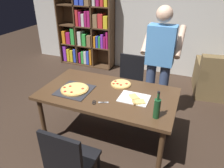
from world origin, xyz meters
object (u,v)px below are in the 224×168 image
object	(u,v)px
bookshelf	(87,28)
person_serving_pizza	(160,60)
dining_table	(108,97)
second_pizza_plain	(121,84)
chair_far_side	(130,78)
pepperoni_pizza_on_tray	(75,90)
wine_bottle	(157,108)
kitchen_scissors	(97,102)
chair_near_camera	(69,160)

from	to	relation	value
bookshelf	person_serving_pizza	distance (m)	2.63
dining_table	second_pizza_plain	distance (m)	0.29
chair_far_side	person_serving_pizza	xyz separation A→B (m)	(0.50, -0.22, 0.49)
bookshelf	pepperoni_pizza_on_tray	world-z (taller)	bookshelf
pepperoni_pizza_on_tray	second_pizza_plain	bearing A→B (deg)	36.71
pepperoni_pizza_on_tray	dining_table	bearing A→B (deg)	15.14
wine_bottle	kitchen_scissors	bearing A→B (deg)	178.18
dining_table	wine_bottle	bearing A→B (deg)	-23.07
chair_far_side	second_pizza_plain	distance (m)	0.74
wine_bottle	pepperoni_pizza_on_tray	bearing A→B (deg)	170.87
person_serving_pizza	second_pizza_plain	bearing A→B (deg)	-131.25
chair_far_side	bookshelf	size ratio (longest dim) A/B	0.46
chair_far_side	wine_bottle	distance (m)	1.46
bookshelf	second_pizza_plain	size ratio (longest dim) A/B	7.11
chair_near_camera	bookshelf	xyz separation A→B (m)	(-1.56, 3.33, 0.42)
chair_near_camera	kitchen_scissors	distance (m)	0.73
bookshelf	chair_near_camera	bearing A→B (deg)	-64.90
chair_far_side	second_pizza_plain	xyz separation A→B (m)	(0.09, -0.69, 0.25)
bookshelf	kitchen_scissors	bearing A→B (deg)	-59.72
chair_far_side	pepperoni_pizza_on_tray	xyz separation A→B (m)	(-0.42, -1.07, 0.25)
second_pizza_plain	chair_near_camera	bearing A→B (deg)	-94.05
chair_far_side	wine_bottle	bearing A→B (deg)	-61.39
dining_table	wine_bottle	world-z (taller)	wine_bottle
dining_table	second_pizza_plain	bearing A→B (deg)	71.83
kitchen_scissors	bookshelf	bearing A→B (deg)	120.28
kitchen_scissors	pepperoni_pizza_on_tray	bearing A→B (deg)	158.94
chair_near_camera	kitchen_scissors	bearing A→B (deg)	91.44
chair_near_camera	person_serving_pizza	size ratio (longest dim) A/B	0.51
chair_near_camera	wine_bottle	world-z (taller)	wine_bottle
bookshelf	wine_bottle	xyz separation A→B (m)	(2.24, -2.66, -0.07)
kitchen_scissors	chair_far_side	bearing A→B (deg)	89.19
bookshelf	second_pizza_plain	distance (m)	2.68
wine_bottle	chair_far_side	bearing A→B (deg)	118.61
wine_bottle	person_serving_pizza	bearing A→B (deg)	99.86
dining_table	pepperoni_pizza_on_tray	world-z (taller)	pepperoni_pizza_on_tray
person_serving_pizza	pepperoni_pizza_on_tray	size ratio (longest dim) A/B	4.16
chair_near_camera	chair_far_side	size ratio (longest dim) A/B	1.00
chair_far_side	bookshelf	distance (m)	2.15
chair_far_side	pepperoni_pizza_on_tray	world-z (taller)	chair_far_side
bookshelf	second_pizza_plain	bearing A→B (deg)	-52.06
dining_table	pepperoni_pizza_on_tray	size ratio (longest dim) A/B	4.11
bookshelf	person_serving_pizza	xyz separation A→B (m)	(2.06, -1.64, 0.06)
second_pizza_plain	wine_bottle	bearing A→B (deg)	-42.97
chair_far_side	wine_bottle	world-z (taller)	wine_bottle
second_pizza_plain	dining_table	bearing A→B (deg)	-108.17
chair_far_side	wine_bottle	xyz separation A→B (m)	(0.68, -1.24, 0.36)
bookshelf	kitchen_scissors	xyz separation A→B (m)	(1.54, -2.64, -0.18)
dining_table	chair_far_side	world-z (taller)	chair_far_side
kitchen_scissors	second_pizza_plain	world-z (taller)	second_pizza_plain
chair_far_side	bookshelf	world-z (taller)	bookshelf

